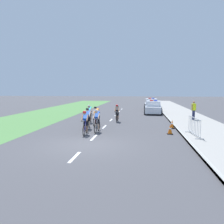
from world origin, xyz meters
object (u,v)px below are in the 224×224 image
(cyclist_sixth, at_px, (117,113))
(traffic_cone_near, at_px, (172,124))
(cyclist_third, at_px, (88,118))
(cyclist_fifth, at_px, (90,114))
(cyclist_fourth, at_px, (96,116))
(traffic_cone_mid, at_px, (170,129))
(police_car_nearest, at_px, (153,108))
(cyclist_second, at_px, (97,120))
(cyclist_lead, at_px, (85,122))
(police_car_second, at_px, (151,104))
(spectator_closest, at_px, (194,109))
(crowd_barrier_front, at_px, (194,127))

(cyclist_sixth, height_order, traffic_cone_near, cyclist_sixth)
(cyclist_third, height_order, cyclist_fifth, same)
(cyclist_fourth, distance_m, traffic_cone_mid, 5.97)
(cyclist_third, height_order, police_car_nearest, police_car_nearest)
(cyclist_second, xyz_separation_m, cyclist_fifth, (-1.42, 4.13, 0.00))
(cyclist_lead, distance_m, traffic_cone_near, 6.48)
(cyclist_fourth, distance_m, police_car_second, 16.86)
(cyclist_lead, height_order, cyclist_fifth, same)
(cyclist_fifth, height_order, cyclist_sixth, same)
(cyclist_second, distance_m, cyclist_sixth, 5.08)
(cyclist_fourth, xyz_separation_m, spectator_closest, (8.07, 3.72, 0.30))
(police_car_nearest, height_order, police_car_second, same)
(police_car_nearest, distance_m, crowd_barrier_front, 13.56)
(cyclist_lead, bearing_deg, cyclist_third, 98.43)
(police_car_nearest, distance_m, traffic_cone_near, 10.41)
(traffic_cone_mid, xyz_separation_m, spectator_closest, (2.80, 6.47, 0.77))
(cyclist_second, xyz_separation_m, traffic_cone_near, (5.15, 2.04, -0.48))
(cyclist_fourth, height_order, traffic_cone_mid, cyclist_fourth)
(cyclist_fourth, height_order, police_car_second, police_car_second)
(crowd_barrier_front, xyz_separation_m, spectator_closest, (1.50, 7.31, 0.44))
(spectator_closest, bearing_deg, police_car_nearest, 117.61)
(traffic_cone_mid, bearing_deg, cyclist_third, 166.67)
(cyclist_second, height_order, cyclist_fourth, same)
(traffic_cone_mid, bearing_deg, cyclist_sixth, 126.86)
(cyclist_sixth, relative_size, spectator_closest, 1.03)
(police_car_second, distance_m, traffic_cone_near, 16.67)
(traffic_cone_near, bearing_deg, cyclist_lead, -151.88)
(cyclist_third, distance_m, cyclist_fifth, 3.05)
(cyclist_second, relative_size, traffic_cone_near, 2.69)
(cyclist_fifth, bearing_deg, cyclist_sixth, 21.62)
(police_car_second, bearing_deg, traffic_cone_near, -87.17)
(cyclist_lead, bearing_deg, police_car_second, 76.10)
(cyclist_sixth, xyz_separation_m, police_car_nearest, (3.50, 7.39, -0.11))
(cyclist_fourth, bearing_deg, crowd_barrier_front, -28.65)
(cyclist_third, bearing_deg, crowd_barrier_front, -17.48)
(police_car_second, xyz_separation_m, spectator_closest, (3.21, -12.42, 0.40))
(cyclist_fifth, bearing_deg, traffic_cone_mid, -35.07)
(cyclist_sixth, relative_size, crowd_barrier_front, 0.74)
(police_car_second, relative_size, traffic_cone_mid, 6.93)
(traffic_cone_mid, bearing_deg, spectator_closest, 66.62)
(crowd_barrier_front, xyz_separation_m, traffic_cone_near, (-0.88, 3.09, -0.34))
(traffic_cone_near, height_order, spectator_closest, spectator_closest)
(cyclist_third, distance_m, traffic_cone_mid, 5.78)
(cyclist_second, bearing_deg, cyclist_fourth, 101.95)
(traffic_cone_mid, bearing_deg, crowd_barrier_front, -33.16)
(cyclist_fourth, xyz_separation_m, cyclist_fifth, (-0.89, 1.58, 0.00))
(cyclist_second, bearing_deg, traffic_cone_mid, -2.44)
(cyclist_fifth, xyz_separation_m, traffic_cone_near, (6.57, -2.09, -0.48))
(cyclist_third, height_order, traffic_cone_near, cyclist_third)
(cyclist_fourth, distance_m, traffic_cone_near, 5.73)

